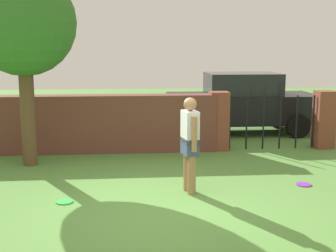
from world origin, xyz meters
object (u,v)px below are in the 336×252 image
(tree, at_px, (23,24))
(person, at_px, (190,141))
(frisbee_purple, at_px, (304,184))
(car, at_px, (242,103))
(frisbee_green, at_px, (64,202))

(tree, distance_m, person, 4.21)
(tree, relative_size, frisbee_purple, 14.76)
(person, distance_m, car, 5.62)
(tree, height_order, car, tree)
(car, bearing_deg, frisbee_purple, -91.08)
(frisbee_purple, bearing_deg, person, -173.91)
(tree, xyz_separation_m, car, (5.27, 3.14, -2.02))
(car, relative_size, frisbee_purple, 15.57)
(person, distance_m, frisbee_purple, 2.29)
(frisbee_green, bearing_deg, frisbee_purple, 7.73)
(frisbee_purple, relative_size, frisbee_green, 1.00)
(person, bearing_deg, frisbee_purple, 84.89)
(tree, bearing_deg, car, 30.78)
(person, xyz_separation_m, car, (2.17, 5.18, -0.04))
(tree, height_order, person, tree)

